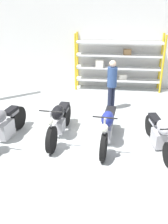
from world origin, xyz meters
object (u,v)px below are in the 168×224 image
motorcycle_blue (108,127)px  motorcycle_black (59,120)px  shelving_rack (118,62)px  motorcycle_grey (4,126)px  person_browsing (112,81)px  motorcycle_silver (160,134)px

motorcycle_blue → motorcycle_black: bearing=-94.0°
shelving_rack → motorcycle_blue: bearing=-93.0°
motorcycle_black → motorcycle_blue: 1.32m
motorcycle_grey → motorcycle_blue: size_ratio=1.02×
motorcycle_black → person_browsing: 2.53m
motorcycle_grey → person_browsing: size_ratio=1.25×
motorcycle_grey → person_browsing: person_browsing is taller
motorcycle_silver → person_browsing: 2.73m
motorcycle_blue → motorcycle_silver: (1.30, -0.04, -0.12)m
motorcycle_grey → shelving_rack: bearing=156.0°
shelving_rack → motorcycle_blue: (-0.24, -4.51, -0.64)m
motorcycle_silver → shelving_rack: bearing=-177.0°
motorcycle_blue → person_browsing: bearing=-175.7°
shelving_rack → motorcycle_silver: size_ratio=1.75×
motorcycle_black → motorcycle_blue: size_ratio=1.04×
motorcycle_silver → motorcycle_black: bearing=-105.7°
motorcycle_grey → motorcycle_blue: bearing=101.2°
motorcycle_blue → person_browsing: (0.04, 2.31, 0.49)m
shelving_rack → motorcycle_blue: 4.56m
motorcycle_blue → motorcycle_silver: bearing=93.7°
motorcycle_black → shelving_rack: bearing=163.9°
shelving_rack → motorcycle_black: shelving_rack is taller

